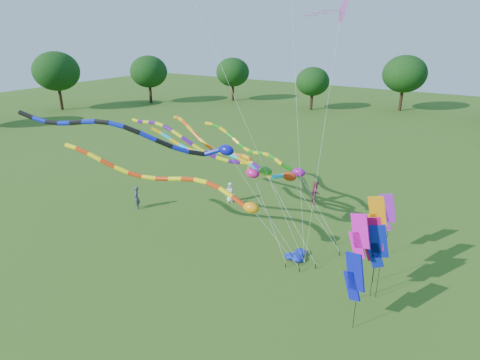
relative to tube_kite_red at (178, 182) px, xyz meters
The scene contains 19 objects.
ground 7.23m from the tube_kite_red, 22.71° to the right, with size 160.00×160.00×0.00m, color #2B5516.
tree_ring 5.29m from the tube_kite_red, 52.61° to the right, with size 120.66×115.93×9.67m.
tube_kite_red is the anchor object (origin of this frame).
tube_kite_orange 4.34m from the tube_kite_red, 86.30° to the left, with size 12.78×5.67×7.28m.
tube_kite_purple 3.07m from the tube_kite_red, 85.51° to the left, with size 15.48×1.68×7.73m.
tube_kite_blue 3.90m from the tube_kite_red, 102.56° to the right, with size 14.97×6.27×9.25m.
tube_kite_cyan 3.88m from the tube_kite_red, 57.87° to the left, with size 13.54×1.50×7.11m.
tube_kite_green 7.14m from the tube_kite_red, 72.16° to the left, with size 12.17×3.06×6.61m.
delta_kite_high_c 13.59m from the tube_kite_red, 36.37° to the left, with size 3.27×4.83×15.08m.
banner_pole_magenta_b 11.73m from the tube_kite_red, ahead, with size 1.16×0.27×4.59m.
banner_pole_orange 11.66m from the tube_kite_red, 11.66° to the left, with size 1.16×0.21×5.18m.
banner_pole_blue_a 11.83m from the tube_kite_red, ahead, with size 1.14×0.41×3.94m.
banner_pole_violet 12.72m from the tube_kite_red, 26.70° to the left, with size 1.16×0.23×4.08m.
banner_pole_blue_b 12.03m from the tube_kite_red, ahead, with size 1.14×0.37×4.25m.
banner_pole_magenta_a 11.14m from the tube_kite_red, ahead, with size 1.16×0.19×4.89m.
blue_nylon_heap 8.77m from the tube_kite_red, 17.80° to the left, with size 1.06×1.28×0.47m.
person_a 8.20m from the tube_kite_red, 97.91° to the left, with size 0.81×0.52×1.65m, color silver.
person_b 7.71m from the tube_kite_red, 159.21° to the left, with size 0.66×0.43×1.80m, color #42485D.
person_c 12.33m from the tube_kite_red, 65.81° to the left, with size 0.88×0.68×1.81m, color #8E334D.
Camera 1 is at (9.99, -15.13, 13.25)m, focal length 30.00 mm.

